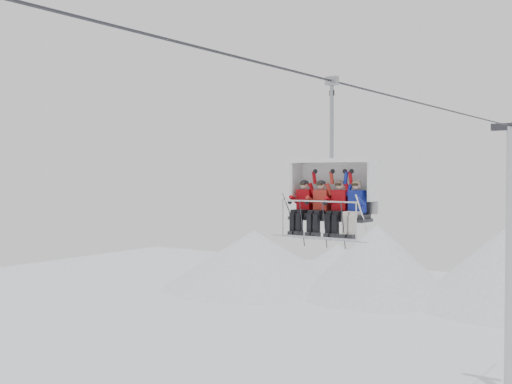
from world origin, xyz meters
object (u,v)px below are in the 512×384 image
Objects in this scene: chairlift_carrier at (334,187)px; skier_far_left at (303,205)px; lift_tower_right at (511,280)px; skier_far_right at (355,207)px; skier_center_right at (338,207)px; skier_center_left at (320,206)px.

skier_far_left is (-0.73, -0.30, -0.46)m from chairlift_carrier.
lift_tower_right is 7.99× the size of skier_far_right.
chairlift_carrier is at bearing 157.51° from skier_far_right.
lift_tower_right reaches higher than skier_center_right.
skier_center_right is (0.52, 0.00, 0.00)m from skier_center_left.
skier_center_left is at bearing 180.00° from skier_far_right.
chairlift_carrier reaches higher than skier_center_left.
lift_tower_right is 7.99× the size of skier_far_left.
skier_far_left is 1.46m from skier_far_right.
skier_far_right is (0.97, 0.00, 0.00)m from skier_center_left.
chairlift_carrier is at bearing 133.07° from skier_center_right.
lift_tower_right is at bearing 89.28° from skier_center_left.
skier_center_left is at bearing 180.00° from skier_center_right.
lift_tower_right is at bearing 90.00° from chairlift_carrier.
skier_far_left is 1.00× the size of skier_center_right.
lift_tower_right reaches higher than skier_far_right.
skier_center_left is (-0.24, -0.30, -0.46)m from chairlift_carrier.
skier_center_left is 0.52m from skier_center_right.
lift_tower_right is 7.99× the size of skier_center_right.
chairlift_carrier reaches higher than skier_center_right.
skier_far_left and skier_far_right have the same top height.
skier_center_right is 1.00× the size of skier_far_right.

